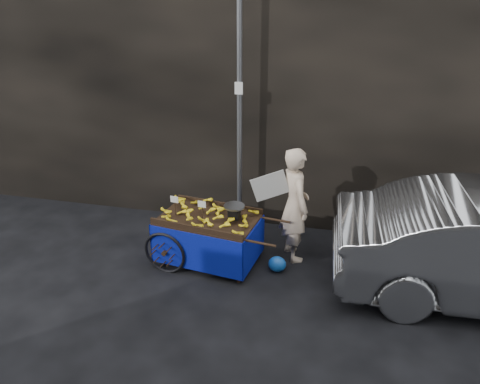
# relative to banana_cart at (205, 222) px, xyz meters

# --- Properties ---
(ground) EXTENTS (80.00, 80.00, 0.00)m
(ground) POSITION_rel_banana_cart_xyz_m (-0.03, -0.24, -0.65)
(ground) COLOR black
(ground) RESTS_ON ground
(building_wall) EXTENTS (13.50, 2.00, 5.00)m
(building_wall) POSITION_rel_banana_cart_xyz_m (0.36, 2.36, 1.85)
(building_wall) COLOR black
(building_wall) RESTS_ON ground
(street_pole) EXTENTS (0.12, 0.10, 4.00)m
(street_pole) POSITION_rel_banana_cart_xyz_m (0.27, 1.06, 1.36)
(street_pole) COLOR slate
(street_pole) RESTS_ON ground
(banana_cart) EXTENTS (2.04, 1.15, 1.06)m
(banana_cart) POSITION_rel_banana_cart_xyz_m (0.00, 0.00, 0.00)
(banana_cart) COLOR black
(banana_cart) RESTS_ON ground
(vendor) EXTENTS (0.98, 0.76, 1.74)m
(vendor) POSITION_rel_banana_cart_xyz_m (1.24, 0.42, 0.22)
(vendor) COLOR beige
(vendor) RESTS_ON ground
(plastic_bag) EXTENTS (0.26, 0.21, 0.24)m
(plastic_bag) POSITION_rel_banana_cart_xyz_m (1.08, -0.05, -0.53)
(plastic_bag) COLOR #1751AC
(plastic_bag) RESTS_ON ground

